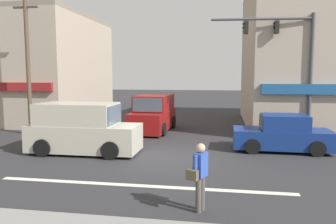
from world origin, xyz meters
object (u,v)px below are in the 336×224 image
(street_tree, at_px, (296,60))
(van_crossing_center, at_px, (154,114))
(pedestrian_foreground_with_bag, at_px, (200,173))
(sedan_parked_curbside, at_px, (282,135))
(traffic_light_mast, at_px, (291,56))
(utility_pole_near_left, at_px, (28,66))
(van_crossing_rightbound, at_px, (82,129))

(street_tree, bearing_deg, van_crossing_center, -176.43)
(street_tree, distance_m, pedestrian_foreground_with_bag, 12.88)
(street_tree, bearing_deg, pedestrian_foreground_with_bag, -111.15)
(sedan_parked_curbside, bearing_deg, traffic_light_mast, 73.22)
(sedan_parked_curbside, bearing_deg, pedestrian_foreground_with_bag, -113.74)
(utility_pole_near_left, height_order, van_crossing_center, utility_pole_near_left)
(traffic_light_mast, distance_m, sedan_parked_curbside, 4.08)
(utility_pole_near_left, distance_m, van_crossing_center, 7.40)
(pedestrian_foreground_with_bag, bearing_deg, van_crossing_center, 107.33)
(van_crossing_center, xyz_separation_m, sedan_parked_curbside, (6.56, -4.14, -0.29))
(van_crossing_center, height_order, sedan_parked_curbside, van_crossing_center)
(utility_pole_near_left, bearing_deg, pedestrian_foreground_with_bag, -41.57)
(street_tree, relative_size, traffic_light_mast, 0.92)
(sedan_parked_curbside, xyz_separation_m, pedestrian_foreground_with_bag, (-3.08, -7.01, 0.24))
(van_crossing_rightbound, bearing_deg, traffic_light_mast, 23.00)
(utility_pole_near_left, xyz_separation_m, pedestrian_foreground_with_bag, (9.92, -8.80, -2.83))
(van_crossing_rightbound, relative_size, pedestrian_foreground_with_bag, 2.76)
(sedan_parked_curbside, bearing_deg, street_tree, 72.93)
(traffic_light_mast, bearing_deg, street_tree, 72.70)
(van_crossing_center, relative_size, pedestrian_foreground_with_bag, 2.80)
(traffic_light_mast, height_order, van_crossing_rightbound, traffic_light_mast)
(street_tree, bearing_deg, van_crossing_rightbound, -146.85)
(traffic_light_mast, height_order, pedestrian_foreground_with_bag, traffic_light_mast)
(traffic_light_mast, relative_size, pedestrian_foreground_with_bag, 3.71)
(street_tree, relative_size, pedestrian_foreground_with_bag, 3.41)
(van_crossing_center, bearing_deg, street_tree, 3.57)
(sedan_parked_curbside, bearing_deg, van_crossing_rightbound, -168.11)
(pedestrian_foreground_with_bag, bearing_deg, sedan_parked_curbside, 66.26)
(van_crossing_rightbound, distance_m, sedan_parked_curbside, 8.57)
(traffic_light_mast, distance_m, pedestrian_foreground_with_bag, 10.31)
(street_tree, relative_size, van_crossing_rightbound, 1.23)
(utility_pole_near_left, relative_size, van_crossing_rightbound, 1.58)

